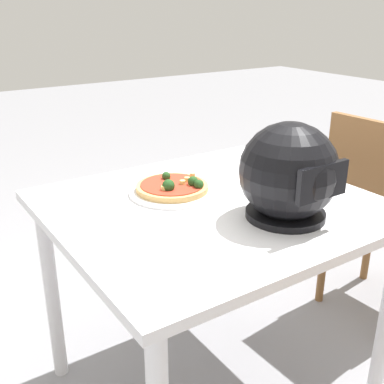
{
  "coord_description": "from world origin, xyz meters",
  "views": [
    {
      "loc": [
        0.81,
        1.09,
        1.31
      ],
      "look_at": [
        0.03,
        -0.07,
        0.76
      ],
      "focal_mm": 44.56,
      "sensor_mm": 36.0,
      "label": 1
    }
  ],
  "objects_px": {
    "motorcycle_helmet": "(289,174)",
    "chair_side": "(375,210)",
    "pizza": "(173,186)",
    "dining_table": "(212,230)"
  },
  "relations": [
    {
      "from": "motorcycle_helmet",
      "to": "chair_side",
      "type": "relative_size",
      "value": 0.31
    },
    {
      "from": "pizza",
      "to": "chair_side",
      "type": "relative_size",
      "value": 0.26
    },
    {
      "from": "dining_table",
      "to": "motorcycle_helmet",
      "type": "bearing_deg",
      "value": 118.48
    },
    {
      "from": "dining_table",
      "to": "pizza",
      "type": "relative_size",
      "value": 4.13
    },
    {
      "from": "motorcycle_helmet",
      "to": "pizza",
      "type": "bearing_deg",
      "value": -62.97
    },
    {
      "from": "dining_table",
      "to": "pizza",
      "type": "xyz_separation_m",
      "value": [
        0.06,
        -0.13,
        0.12
      ]
    },
    {
      "from": "dining_table",
      "to": "pizza",
      "type": "distance_m",
      "value": 0.19
    },
    {
      "from": "pizza",
      "to": "chair_side",
      "type": "distance_m",
      "value": 0.95
    },
    {
      "from": "dining_table",
      "to": "motorcycle_helmet",
      "type": "height_order",
      "value": "motorcycle_helmet"
    },
    {
      "from": "dining_table",
      "to": "motorcycle_helmet",
      "type": "xyz_separation_m",
      "value": [
        -0.11,
        0.2,
        0.23
      ]
    }
  ]
}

